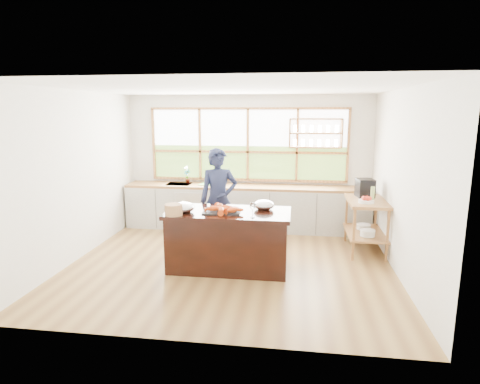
% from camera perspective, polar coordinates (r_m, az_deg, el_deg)
% --- Properties ---
extents(ground_plane, '(5.00, 5.00, 0.00)m').
position_cam_1_polar(ground_plane, '(6.47, -1.32, -10.08)').
color(ground_plane, olive).
extents(room_shell, '(5.02, 4.52, 2.71)m').
position_cam_1_polar(room_shell, '(6.55, -0.46, 6.00)').
color(room_shell, silver).
rests_on(room_shell, ground_plane).
extents(back_counter, '(4.90, 0.63, 0.90)m').
position_cam_1_polar(back_counter, '(8.17, 0.72, -2.16)').
color(back_counter, beige).
rests_on(back_counter, ground_plane).
extents(right_shelf_unit, '(0.62, 1.10, 0.90)m').
position_cam_1_polar(right_shelf_unit, '(7.16, 17.48, -3.41)').
color(right_shelf_unit, olive).
rests_on(right_shelf_unit, ground_plane).
extents(island, '(1.85, 0.90, 0.90)m').
position_cam_1_polar(island, '(6.13, -1.64, -6.80)').
color(island, black).
rests_on(island, ground_plane).
extents(cook, '(0.74, 0.59, 1.77)m').
position_cam_1_polar(cook, '(6.83, -3.05, -1.17)').
color(cook, '#191E3B').
rests_on(cook, ground_plane).
extents(potted_plant, '(0.19, 0.16, 0.30)m').
position_cam_1_polar(potted_plant, '(8.34, -7.50, 2.21)').
color(potted_plant, slate).
rests_on(potted_plant, back_counter).
extents(cutting_board, '(0.45, 0.38, 0.01)m').
position_cam_1_polar(cutting_board, '(8.20, -4.33, 1.10)').
color(cutting_board, '#5AB646').
rests_on(cutting_board, back_counter).
extents(espresso_machine, '(0.32, 0.34, 0.32)m').
position_cam_1_polar(espresso_machine, '(7.32, 17.35, 0.56)').
color(espresso_machine, black).
rests_on(espresso_machine, right_shelf_unit).
extents(wine_bottle, '(0.07, 0.07, 0.26)m').
position_cam_1_polar(wine_bottle, '(6.90, 18.33, -0.36)').
color(wine_bottle, '#95AE5C').
rests_on(wine_bottle, right_shelf_unit).
extents(fruit_bowl, '(0.25, 0.25, 0.11)m').
position_cam_1_polar(fruit_bowl, '(6.85, 17.53, -1.14)').
color(fruit_bowl, white).
rests_on(fruit_bowl, right_shelf_unit).
extents(slate_board, '(0.57, 0.43, 0.02)m').
position_cam_1_polar(slate_board, '(5.96, -2.59, -2.76)').
color(slate_board, black).
rests_on(slate_board, island).
extents(lobster_pile, '(0.52, 0.48, 0.08)m').
position_cam_1_polar(lobster_pile, '(5.92, -2.44, -2.38)').
color(lobster_pile, '#CA4205').
rests_on(lobster_pile, slate_board).
extents(mixing_bowl_left, '(0.33, 0.33, 0.16)m').
position_cam_1_polar(mixing_bowl_left, '(6.00, -8.04, -2.19)').
color(mixing_bowl_left, silver).
rests_on(mixing_bowl_left, island).
extents(mixing_bowl_right, '(0.32, 0.32, 0.15)m').
position_cam_1_polar(mixing_bowl_right, '(6.12, 3.42, -1.84)').
color(mixing_bowl_right, silver).
rests_on(mixing_bowl_right, island).
extents(wine_glass, '(0.08, 0.08, 0.22)m').
position_cam_1_polar(wine_glass, '(5.61, 1.81, -2.06)').
color(wine_glass, white).
rests_on(wine_glass, island).
extents(wicker_basket, '(0.25, 0.25, 0.16)m').
position_cam_1_polar(wicker_basket, '(5.83, -9.44, -2.50)').
color(wicker_basket, '#B3834B').
rests_on(wicker_basket, island).
extents(parchment_roll, '(0.15, 0.31, 0.08)m').
position_cam_1_polar(parchment_roll, '(6.26, -8.10, -1.89)').
color(parchment_roll, white).
rests_on(parchment_roll, island).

